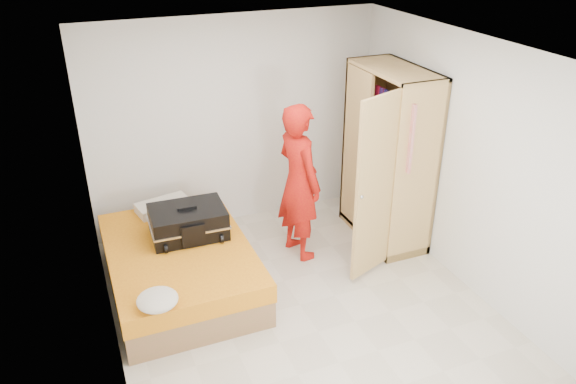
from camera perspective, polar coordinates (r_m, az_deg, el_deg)
name	(u,v)px	position (r m, az deg, el deg)	size (l,w,h in m)	color
room	(301,192)	(5.17, 1.36, 0.02)	(4.00, 4.02, 2.60)	beige
bed	(180,267)	(6.09, -10.90, -7.46)	(1.42, 2.02, 0.50)	#956244
wardrobe	(387,163)	(6.61, 10.02, 2.90)	(1.14, 1.39, 2.10)	tan
person	(299,182)	(6.25, 1.11, 1.01)	(0.66, 0.44, 1.82)	red
suitcase	(188,222)	(6.07, -10.11, -3.02)	(0.82, 0.63, 0.34)	black
round_cushion	(157,300)	(5.13, -13.13, -10.62)	(0.37, 0.37, 0.14)	white
pillow	(163,206)	(6.66, -12.56, -1.40)	(0.60, 0.30, 0.11)	white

